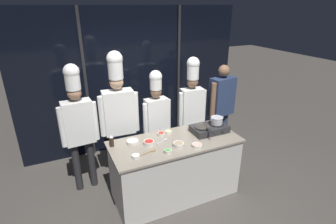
{
  "coord_description": "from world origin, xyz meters",
  "views": [
    {
      "loc": [
        -1.47,
        -2.93,
        2.71
      ],
      "look_at": [
        0.0,
        0.25,
        1.27
      ],
      "focal_mm": 28.0,
      "sensor_mm": 36.0,
      "label": 1
    }
  ],
  "objects_px": {
    "serving_spoon_solid": "(151,151)",
    "chef_line": "(156,115)",
    "prep_bowl_shrimp": "(197,145)",
    "prep_bowl_bell_pepper": "(149,142)",
    "stock_pot": "(217,120)",
    "serving_spoon_slotted": "(164,140)",
    "frying_pan": "(203,126)",
    "prep_bowl_onion": "(132,142)",
    "prep_bowl_ginger": "(168,132)",
    "prep_bowl_scallions": "(168,151)",
    "squeeze_bottle_soy": "(111,141)",
    "portable_stove": "(209,129)",
    "prep_bowl_rice": "(136,156)",
    "chef_sous": "(119,111)",
    "prep_bowl_mushrooms": "(179,144)",
    "chef_pastry": "(192,104)",
    "prep_bowl_chili_flakes": "(161,134)",
    "chef_head": "(78,120)",
    "person_guest": "(222,103)"
  },
  "relations": [
    {
      "from": "serving_spoon_solid",
      "to": "chef_line",
      "type": "relative_size",
      "value": 0.14
    },
    {
      "from": "prep_bowl_shrimp",
      "to": "prep_bowl_bell_pepper",
      "type": "xyz_separation_m",
      "value": [
        -0.57,
        0.33,
        0.01
      ]
    },
    {
      "from": "stock_pot",
      "to": "serving_spoon_slotted",
      "type": "distance_m",
      "value": 0.88
    },
    {
      "from": "frying_pan",
      "to": "prep_bowl_onion",
      "type": "height_order",
      "value": "frying_pan"
    },
    {
      "from": "prep_bowl_onion",
      "to": "chef_line",
      "type": "height_order",
      "value": "chef_line"
    },
    {
      "from": "stock_pot",
      "to": "prep_bowl_ginger",
      "type": "distance_m",
      "value": 0.75
    },
    {
      "from": "frying_pan",
      "to": "serving_spoon_slotted",
      "type": "relative_size",
      "value": 1.98
    },
    {
      "from": "prep_bowl_scallions",
      "to": "chef_line",
      "type": "relative_size",
      "value": 0.06
    },
    {
      "from": "squeeze_bottle_soy",
      "to": "prep_bowl_ginger",
      "type": "xyz_separation_m",
      "value": [
        0.86,
        0.02,
        -0.06
      ]
    },
    {
      "from": "frying_pan",
      "to": "prep_bowl_bell_pepper",
      "type": "xyz_separation_m",
      "value": [
        -0.84,
        0.03,
        -0.1
      ]
    },
    {
      "from": "portable_stove",
      "to": "serving_spoon_solid",
      "type": "height_order",
      "value": "portable_stove"
    },
    {
      "from": "frying_pan",
      "to": "squeeze_bottle_soy",
      "type": "distance_m",
      "value": 1.33
    },
    {
      "from": "prep_bowl_rice",
      "to": "serving_spoon_solid",
      "type": "bearing_deg",
      "value": 10.9
    },
    {
      "from": "prep_bowl_shrimp",
      "to": "chef_sous",
      "type": "xyz_separation_m",
      "value": [
        -0.8,
        1.0,
        0.27
      ]
    },
    {
      "from": "squeeze_bottle_soy",
      "to": "serving_spoon_solid",
      "type": "xyz_separation_m",
      "value": [
        0.43,
        -0.36,
        -0.07
      ]
    },
    {
      "from": "stock_pot",
      "to": "prep_bowl_mushrooms",
      "type": "height_order",
      "value": "stock_pot"
    },
    {
      "from": "chef_sous",
      "to": "chef_pastry",
      "type": "bearing_deg",
      "value": -178.97
    },
    {
      "from": "stock_pot",
      "to": "prep_bowl_scallions",
      "type": "height_order",
      "value": "stock_pot"
    },
    {
      "from": "frying_pan",
      "to": "prep_bowl_chili_flakes",
      "type": "relative_size",
      "value": 3.89
    },
    {
      "from": "prep_bowl_scallions",
      "to": "chef_head",
      "type": "xyz_separation_m",
      "value": [
        -0.97,
        0.98,
        0.22
      ]
    },
    {
      "from": "prep_bowl_chili_flakes",
      "to": "frying_pan",
      "type": "bearing_deg",
      "value": -19.69
    },
    {
      "from": "prep_bowl_rice",
      "to": "chef_head",
      "type": "height_order",
      "value": "chef_head"
    },
    {
      "from": "chef_head",
      "to": "prep_bowl_shrimp",
      "type": "bearing_deg",
      "value": 140.74
    },
    {
      "from": "portable_stove",
      "to": "prep_bowl_onion",
      "type": "xyz_separation_m",
      "value": [
        -1.16,
        0.15,
        -0.03
      ]
    },
    {
      "from": "prep_bowl_rice",
      "to": "serving_spoon_solid",
      "type": "relative_size",
      "value": 0.44
    },
    {
      "from": "prep_bowl_scallions",
      "to": "prep_bowl_bell_pepper",
      "type": "bearing_deg",
      "value": 115.59
    },
    {
      "from": "prep_bowl_ginger",
      "to": "squeeze_bottle_soy",
      "type": "bearing_deg",
      "value": -178.72
    },
    {
      "from": "serving_spoon_solid",
      "to": "chef_sous",
      "type": "distance_m",
      "value": 0.93
    },
    {
      "from": "prep_bowl_ginger",
      "to": "serving_spoon_slotted",
      "type": "height_order",
      "value": "prep_bowl_ginger"
    },
    {
      "from": "squeeze_bottle_soy",
      "to": "stock_pot",
      "type": "bearing_deg",
      "value": -7.03
    },
    {
      "from": "prep_bowl_bell_pepper",
      "to": "prep_bowl_mushrooms",
      "type": "bearing_deg",
      "value": -32.04
    },
    {
      "from": "squeeze_bottle_soy",
      "to": "prep_bowl_mushrooms",
      "type": "relative_size",
      "value": 1.15
    },
    {
      "from": "prep_bowl_bell_pepper",
      "to": "squeeze_bottle_soy",
      "type": "bearing_deg",
      "value": 160.3
    },
    {
      "from": "portable_stove",
      "to": "person_guest",
      "type": "bearing_deg",
      "value": 43.83
    },
    {
      "from": "prep_bowl_bell_pepper",
      "to": "chef_pastry",
      "type": "bearing_deg",
      "value": 31.45
    },
    {
      "from": "prep_bowl_shrimp",
      "to": "prep_bowl_chili_flakes",
      "type": "height_order",
      "value": "prep_bowl_chili_flakes"
    },
    {
      "from": "prep_bowl_chili_flakes",
      "to": "chef_line",
      "type": "relative_size",
      "value": 0.06
    },
    {
      "from": "stock_pot",
      "to": "person_guest",
      "type": "height_order",
      "value": "person_guest"
    },
    {
      "from": "chef_sous",
      "to": "chef_pastry",
      "type": "relative_size",
      "value": 1.09
    },
    {
      "from": "prep_bowl_scallions",
      "to": "person_guest",
      "type": "relative_size",
      "value": 0.06
    },
    {
      "from": "chef_sous",
      "to": "prep_bowl_shrimp",
      "type": "bearing_deg",
      "value": 131.69
    },
    {
      "from": "portable_stove",
      "to": "prep_bowl_scallions",
      "type": "height_order",
      "value": "portable_stove"
    },
    {
      "from": "portable_stove",
      "to": "chef_line",
      "type": "xyz_separation_m",
      "value": [
        -0.6,
        0.65,
        0.09
      ]
    },
    {
      "from": "frying_pan",
      "to": "prep_bowl_bell_pepper",
      "type": "height_order",
      "value": "frying_pan"
    },
    {
      "from": "frying_pan",
      "to": "prep_bowl_shrimp",
      "type": "relative_size",
      "value": 3.02
    },
    {
      "from": "frying_pan",
      "to": "serving_spoon_solid",
      "type": "relative_size",
      "value": 1.73
    },
    {
      "from": "prep_bowl_onion",
      "to": "prep_bowl_rice",
      "type": "height_order",
      "value": "prep_bowl_onion"
    },
    {
      "from": "prep_bowl_mushrooms",
      "to": "prep_bowl_bell_pepper",
      "type": "xyz_separation_m",
      "value": [
        -0.35,
        0.22,
        -0.0
      ]
    },
    {
      "from": "prep_bowl_scallions",
      "to": "chef_pastry",
      "type": "relative_size",
      "value": 0.05
    },
    {
      "from": "portable_stove",
      "to": "prep_bowl_bell_pepper",
      "type": "distance_m",
      "value": 0.97
    }
  ]
}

